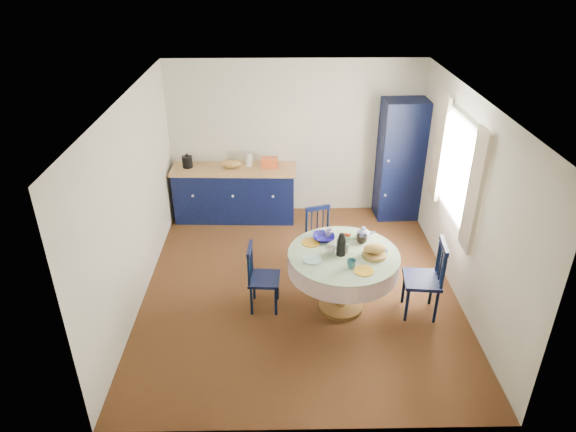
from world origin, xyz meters
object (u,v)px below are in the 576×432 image
Objects in this scene: kitchen_counter at (235,192)px; mug_b at (351,264)px; chair_right at (426,278)px; chair_far at (320,238)px; mug_c at (362,239)px; mug_d at (328,233)px; pantry_cabinet at (400,160)px; cobalt_bowl at (324,237)px; chair_left at (261,277)px; dining_table at (344,262)px; mug_a at (330,250)px.

kitchen_counter is 3.13m from mug_b.
kitchen_counter is 2.00× the size of chair_right.
mug_c is at bearing -75.50° from chair_far.
kitchen_counter reaches higher than mug_d.
pantry_cabinet is 2.44m from mug_d.
mug_b is (-0.93, -0.19, 0.34)m from chair_right.
chair_right reaches higher than mug_b.
mug_d is 0.40× the size of cobalt_bowl.
dining_table is at bearing -89.14° from chair_left.
mug_a reaches higher than chair_left.
chair_far is 8.07× the size of mug_d.
pantry_cabinet reaches higher than chair_right.
mug_c is 0.46m from cobalt_bowl.
chair_right is (1.17, -1.05, 0.06)m from chair_far.
kitchen_counter is 2.79m from mug_c.
dining_table is 0.99m from chair_right.
mug_d is (-1.13, 0.50, 0.34)m from chair_right.
chair_far is 7.32× the size of mug_a.
kitchen_counter is at bearing 123.16° from mug_d.
pantry_cabinet reaches higher than dining_table.
mug_d is (-0.39, 0.16, -0.00)m from mug_c.
mug_c is (0.19, 0.53, 0.00)m from mug_b.
mug_a is 0.40m from mug_d.
pantry_cabinet is at bearing 67.88° from mug_b.
kitchen_counter is 18.42× the size of mug_d.
pantry_cabinet is 14.75× the size of mug_c.
dining_table is (-1.16, -2.45, -0.30)m from pantry_cabinet.
mug_b is 0.79× the size of mug_c.
pantry_cabinet is 1.95× the size of chair_right.
chair_right is at bearing -24.66° from mug_c.
mug_b reaches higher than chair_left.
cobalt_bowl is (0.76, 0.27, 0.39)m from chair_left.
dining_table is 0.24m from mug_a.
dining_table is at bearing 0.28° from mug_a.
mug_d reaches higher than cobalt_bowl.
cobalt_bowl is (-0.02, -0.64, 0.39)m from chair_far.
mug_b is at bearing -109.79° from mug_c.
dining_table is 4.89× the size of cobalt_bowl.
mug_a reaches higher than cobalt_bowl.
chair_left is 6.58× the size of mug_c.
mug_a is at bearing -59.52° from kitchen_counter.
dining_table is 0.34m from mug_b.
chair_right reaches higher than cobalt_bowl.
chair_left is (0.49, -2.37, -0.02)m from kitchen_counter.
kitchen_counter is 3.50m from chair_right.
cobalt_bowl is at bearing -125.63° from pantry_cabinet.
dining_table is at bearing -68.29° from mug_d.
chair_right reaches higher than chair_left.
chair_left is at bearing -171.05° from mug_c.
chair_far is 6.60× the size of mug_c.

